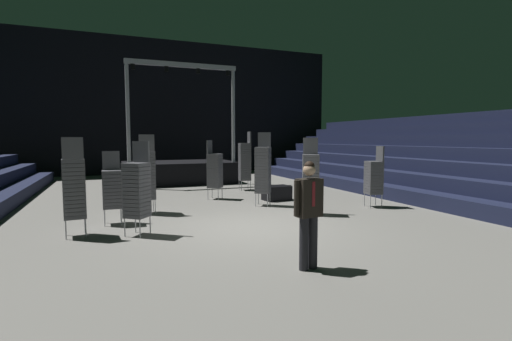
% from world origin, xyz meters
% --- Properties ---
extents(ground_plane, '(22.00, 30.00, 0.10)m').
position_xyz_m(ground_plane, '(0.00, 0.00, -0.05)').
color(ground_plane, slate).
extents(arena_end_wall, '(22.00, 0.30, 8.00)m').
position_xyz_m(arena_end_wall, '(0.00, 15.00, 4.00)').
color(arena_end_wall, black).
rests_on(arena_end_wall, ground_plane).
extents(bleacher_bank_right, '(5.25, 24.00, 3.15)m').
position_xyz_m(bleacher_bank_right, '(8.38, 1.00, 1.58)').
color(bleacher_bank_right, '#191E38').
rests_on(bleacher_bank_right, ground_plane).
extents(stage_riser, '(5.13, 3.19, 5.41)m').
position_xyz_m(stage_riser, '(0.00, 9.69, 0.60)').
color(stage_riser, black).
rests_on(stage_riser, ground_plane).
extents(man_with_tie, '(0.57, 0.28, 1.75)m').
position_xyz_m(man_with_tie, '(-0.13, -3.00, 0.99)').
color(man_with_tie, black).
rests_on(man_with_tie, ground_plane).
extents(chair_stack_front_left, '(0.44, 0.44, 1.79)m').
position_xyz_m(chair_stack_front_left, '(-3.04, 1.57, 0.90)').
color(chair_stack_front_left, '#B2B5BA').
rests_on(chair_stack_front_left, ground_plane).
extents(chair_stack_front_right, '(0.46, 0.46, 2.22)m').
position_xyz_m(chair_stack_front_right, '(-2.12, 2.63, 1.11)').
color(chair_stack_front_right, '#B2B5BA').
rests_on(chair_stack_front_right, ground_plane).
extents(chair_stack_mid_left, '(0.62, 0.62, 2.05)m').
position_xyz_m(chair_stack_mid_left, '(0.31, 4.36, 1.03)').
color(chair_stack_mid_left, '#B2B5BA').
rests_on(chair_stack_mid_left, ground_plane).
extents(chair_stack_mid_right, '(0.62, 0.62, 2.05)m').
position_xyz_m(chair_stack_mid_right, '(-2.54, 0.22, 1.03)').
color(chair_stack_mid_right, '#B2B5BA').
rests_on(chair_stack_mid_right, ground_plane).
extents(chair_stack_mid_centre, '(0.51, 0.51, 1.88)m').
position_xyz_m(chair_stack_mid_centre, '(4.48, 1.10, 0.94)').
color(chair_stack_mid_centre, '#B2B5BA').
rests_on(chair_stack_mid_centre, ground_plane).
extents(chair_stack_rear_left, '(0.48, 0.48, 2.39)m').
position_xyz_m(chair_stack_rear_left, '(2.06, 6.11, 1.19)').
color(chair_stack_rear_left, '#B2B5BA').
rests_on(chair_stack_rear_left, ground_plane).
extents(chair_stack_rear_right, '(0.48, 0.48, 2.14)m').
position_xyz_m(chair_stack_rear_right, '(-3.80, 0.60, 1.07)').
color(chair_stack_rear_right, '#B2B5BA').
rests_on(chair_stack_rear_right, ground_plane).
extents(chair_stack_rear_centre, '(0.59, 0.59, 2.14)m').
position_xyz_m(chair_stack_rear_centre, '(2.09, 0.81, 1.07)').
color(chair_stack_rear_centre, '#B2B5BA').
rests_on(chair_stack_rear_centre, ground_plane).
extents(chair_stack_aisle_left, '(0.61, 0.61, 2.31)m').
position_xyz_m(chair_stack_aisle_left, '(1.39, 2.56, 1.15)').
color(chair_stack_aisle_left, '#B2B5BA').
rests_on(chair_stack_aisle_left, ground_plane).
extents(equipment_road_case, '(0.95, 0.68, 0.49)m').
position_xyz_m(equipment_road_case, '(2.23, 3.34, 0.25)').
color(equipment_road_case, black).
rests_on(equipment_road_case, ground_plane).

